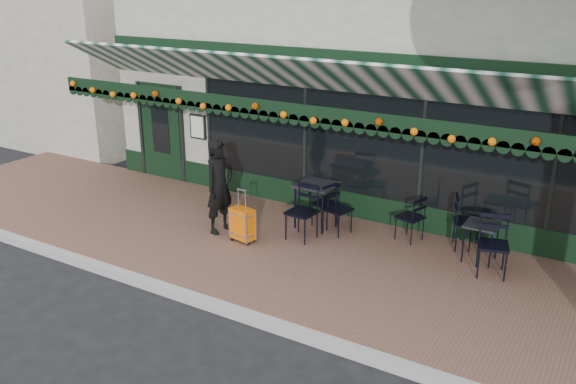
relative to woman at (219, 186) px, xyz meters
The scene contains 15 objects.
ground 2.86m from the woman, 50.49° to the right, with size 80.00×80.00×0.00m, color black.
sidewalk 1.95m from the woman, ahead, with size 18.00×4.00×0.15m, color brown.
curb 2.90m from the woman, 51.55° to the right, with size 18.00×0.16×0.15m, color #9E9E99.
restaurant_building 6.15m from the woman, 73.57° to the left, with size 12.00×9.60×4.50m.
neighbor_building_left 12.84m from the woman, 152.28° to the left, with size 12.00×8.00×4.80m, color #B9B3A2.
woman is the anchor object (origin of this frame).
suitcase 0.84m from the woman, 15.99° to the right, with size 0.46×0.31×0.97m.
cafe_table_a 4.60m from the woman, 15.44° to the left, with size 0.53×0.53×0.65m.
cafe_table_b 1.79m from the woman, 38.92° to the left, with size 0.69×0.69×0.85m.
chair_a_left 3.46m from the woman, 24.44° to the left, with size 0.42×0.42×0.84m, color black, non-canonical shape.
chair_a_right 4.42m from the woman, 21.13° to the left, with size 0.48×0.48×0.97m, color black, non-canonical shape.
chair_a_front 4.79m from the woman, ahead, with size 0.49×0.49×0.98m, color black, non-canonical shape.
chair_b_left 2.01m from the woman, 38.90° to the left, with size 0.43×0.43×0.86m, color black, non-canonical shape.
chair_b_right 2.19m from the woman, 28.95° to the left, with size 0.45×0.45×0.90m, color black, non-canonical shape.
chair_b_front 1.57m from the woman, 17.89° to the left, with size 0.50×0.50×0.99m, color black, non-canonical shape.
Camera 1 is at (4.74, -6.23, 4.61)m, focal length 38.00 mm.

